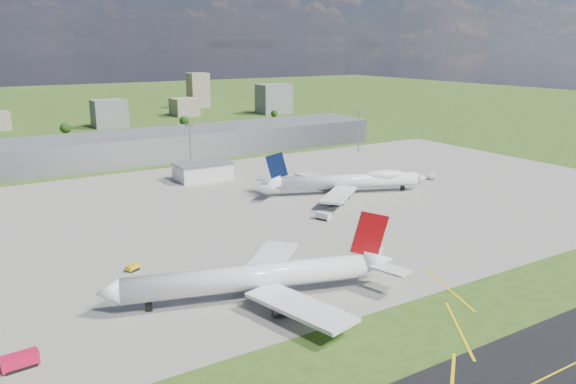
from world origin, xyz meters
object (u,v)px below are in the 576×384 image
airliner_blue_quad (349,181)px  tug_yellow (133,268)px  van_white_near (323,216)px  van_white_far (432,177)px  fire_truck (20,361)px  airliner_red_twin (259,278)px

airliner_blue_quad → tug_yellow: airliner_blue_quad is taller
tug_yellow → van_white_near: bearing=-18.8°
van_white_near → airliner_blue_quad: bearing=-73.5°
tug_yellow → van_white_far: van_white_far is taller
airliner_blue_quad → van_white_near: airliner_blue_quad is taller
airliner_blue_quad → van_white_far: airliner_blue_quad is taller
fire_truck → van_white_far: fire_truck is taller
airliner_blue_quad → van_white_far: size_ratio=14.82×
fire_truck → van_white_near: size_ratio=1.20×
van_white_far → tug_yellow: bearing=153.2°
airliner_red_twin → fire_truck: size_ratio=10.34×
van_white_near → van_white_far: size_ratio=1.26×
airliner_red_twin → fire_truck: 58.39m
van_white_near → fire_truck: bearing=91.9°
tug_yellow → van_white_far: size_ratio=0.90×
tug_yellow → fire_truck: bearing=-159.2°
tug_yellow → van_white_near: van_white_near is taller
airliner_red_twin → tug_yellow: bearing=-41.0°
fire_truck → van_white_near: 122.42m
tug_yellow → van_white_near: size_ratio=0.71×
airliner_red_twin → tug_yellow: 42.73m
fire_truck → airliner_red_twin: bearing=-1.2°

